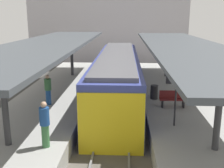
{
  "coord_description": "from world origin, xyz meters",
  "views": [
    {
      "loc": [
        0.54,
        -14.11,
        5.65
      ],
      "look_at": [
        -0.21,
        1.04,
        1.92
      ],
      "focal_mm": 43.97,
      "sensor_mm": 36.0,
      "label": 1
    }
  ],
  "objects_px": {
    "commuter_train": "(117,77)",
    "platform_bench": "(173,98)",
    "platform_sign": "(176,90)",
    "passenger_near_bench": "(45,124)",
    "passenger_mid_platform": "(48,89)",
    "litter_bin": "(154,92)"
  },
  "relations": [
    {
      "from": "commuter_train",
      "to": "passenger_near_bench",
      "type": "bearing_deg",
      "value": -104.76
    },
    {
      "from": "platform_sign",
      "to": "passenger_near_bench",
      "type": "bearing_deg",
      "value": -155.8
    },
    {
      "from": "litter_bin",
      "to": "passenger_mid_platform",
      "type": "distance_m",
      "value": 6.01
    },
    {
      "from": "platform_bench",
      "to": "passenger_mid_platform",
      "type": "distance_m",
      "value": 6.67
    },
    {
      "from": "passenger_near_bench",
      "to": "platform_bench",
      "type": "bearing_deg",
      "value": 42.06
    },
    {
      "from": "platform_bench",
      "to": "commuter_train",
      "type": "bearing_deg",
      "value": 127.27
    },
    {
      "from": "passenger_mid_platform",
      "to": "commuter_train",
      "type": "bearing_deg",
      "value": 47.59
    },
    {
      "from": "passenger_mid_platform",
      "to": "passenger_near_bench",
      "type": "bearing_deg",
      "value": -75.61
    },
    {
      "from": "commuter_train",
      "to": "platform_sign",
      "type": "bearing_deg",
      "value": -67.73
    },
    {
      "from": "passenger_near_bench",
      "to": "passenger_mid_platform",
      "type": "distance_m",
      "value": 5.09
    },
    {
      "from": "passenger_near_bench",
      "to": "passenger_mid_platform",
      "type": "height_order",
      "value": "passenger_near_bench"
    },
    {
      "from": "passenger_near_bench",
      "to": "litter_bin",
      "type": "bearing_deg",
      "value": 54.14
    },
    {
      "from": "platform_sign",
      "to": "passenger_mid_platform",
      "type": "relative_size",
      "value": 1.34
    },
    {
      "from": "commuter_train",
      "to": "platform_sign",
      "type": "relative_size",
      "value": 7.18
    },
    {
      "from": "passenger_near_bench",
      "to": "passenger_mid_platform",
      "type": "bearing_deg",
      "value": 104.39
    },
    {
      "from": "platform_sign",
      "to": "commuter_train",
      "type": "bearing_deg",
      "value": 112.27
    },
    {
      "from": "commuter_train",
      "to": "platform_bench",
      "type": "distance_m",
      "value": 5.05
    },
    {
      "from": "platform_bench",
      "to": "passenger_near_bench",
      "type": "relative_size",
      "value": 0.81
    },
    {
      "from": "commuter_train",
      "to": "platform_bench",
      "type": "relative_size",
      "value": 11.33
    },
    {
      "from": "platform_bench",
      "to": "litter_bin",
      "type": "relative_size",
      "value": 1.75
    },
    {
      "from": "litter_bin",
      "to": "commuter_train",
      "type": "bearing_deg",
      "value": 131.0
    },
    {
      "from": "platform_sign",
      "to": "passenger_mid_platform",
      "type": "height_order",
      "value": "platform_sign"
    }
  ]
}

